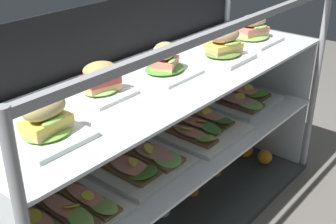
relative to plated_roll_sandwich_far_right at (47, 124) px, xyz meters
The scene contains 21 objects.
case_base_deck 0.89m from the plated_roll_sandwich_far_right, ahead, with size 1.56×0.53×0.03m, color #323637.
case_frame 0.64m from the plated_roll_sandwich_far_right, 22.43° to the left, with size 1.56×0.53×0.90m.
riser_lower_tier 0.75m from the plated_roll_sandwich_far_right, ahead, with size 1.50×0.47×0.34m.
shelf_lower_glass 0.65m from the plated_roll_sandwich_far_right, ahead, with size 1.51×0.48×0.01m, color silver.
riser_upper_tier 0.58m from the plated_roll_sandwich_far_right, ahead, with size 1.50×0.47×0.28m.
shelf_upper_glass 0.55m from the plated_roll_sandwich_far_right, ahead, with size 1.51×0.48×0.01m, color silver.
plated_roll_sandwich_far_right is the anchor object (origin of this frame).
plated_roll_sandwich_near_right_corner 0.30m from the plated_roll_sandwich_far_right, 20.14° to the left, with size 0.17×0.17×0.11m.
plated_roll_sandwich_mid_left 0.55m from the plated_roll_sandwich_far_right, ahead, with size 0.20×0.20×0.12m.
plated_roll_sandwich_right_of_center 0.82m from the plated_roll_sandwich_far_right, ahead, with size 0.19×0.19×0.13m.
plated_roll_sandwich_left_of_center 1.09m from the plated_roll_sandwich_far_right, ahead, with size 0.21×0.21×0.12m.
open_sandwich_tray_near_right_corner 0.32m from the plated_roll_sandwich_far_right, 33.86° to the left, with size 0.31×0.31×0.06m.
open_sandwich_tray_far_left 0.49m from the plated_roll_sandwich_far_right, ahead, with size 0.31×0.31×0.07m.
open_sandwich_tray_far_right 0.79m from the plated_roll_sandwich_far_right, ahead, with size 0.31×0.31×0.06m.
open_sandwich_tray_mid_left 1.12m from the plated_roll_sandwich_far_right, ahead, with size 0.31×0.31×0.06m.
juice_bottle_back_center 0.70m from the plated_roll_sandwich_far_right, 17.42° to the left, with size 0.07×0.07×0.25m.
juice_bottle_back_left 0.83m from the plated_roll_sandwich_far_right, ahead, with size 0.07×0.07×0.21m.
juice_bottle_front_middle 0.97m from the plated_roll_sandwich_far_right, ahead, with size 0.06×0.06×0.20m.
juice_bottle_near_post 1.13m from the plated_roll_sandwich_far_right, ahead, with size 0.07×0.07×0.23m.
orange_fruit_beside_bottles 1.34m from the plated_roll_sandwich_far_right, ahead, with size 0.08×0.08×0.08m, color orange.
orange_fruit_near_left_post 1.35m from the plated_roll_sandwich_far_right, ahead, with size 0.07×0.07×0.07m, color orange.
Camera 1 is at (-1.12, -0.93, 1.24)m, focal length 47.32 mm.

